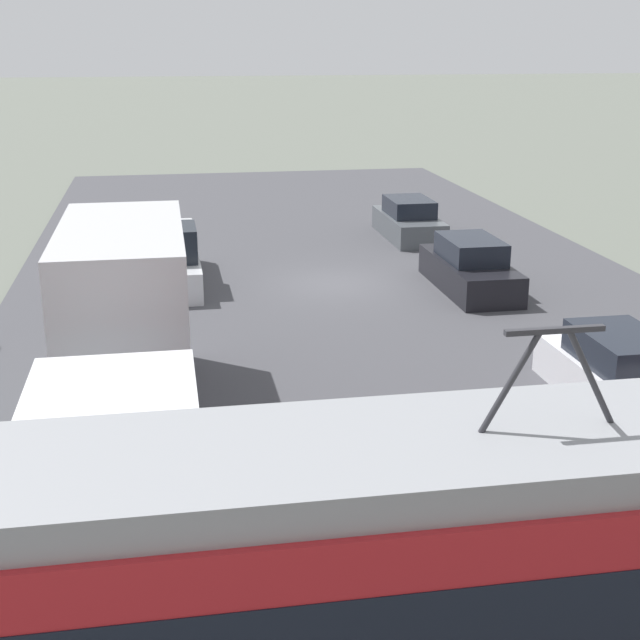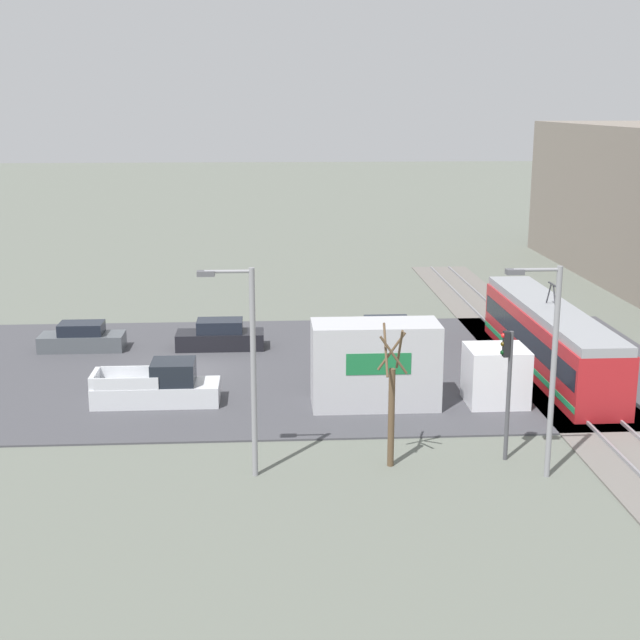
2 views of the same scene
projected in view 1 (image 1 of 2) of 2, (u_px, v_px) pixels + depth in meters
The scene contains 8 objects.
ground_plane at pixel (336, 286), 27.55m from camera, with size 320.00×320.00×0.00m, color #60665B.
road_surface at pixel (336, 285), 27.53m from camera, with size 19.73×48.72×0.08m.
light_rail_tram at pixel (535, 561), 10.13m from camera, with size 15.50×2.58×4.37m.
box_truck at pixel (124, 346), 16.75m from camera, with size 2.43×9.44×3.74m.
pickup_truck at pixel (167, 261), 27.34m from camera, with size 1.96×5.56×1.92m.
sedan_car_0 at pixel (470, 268), 26.72m from camera, with size 1.80×4.71×1.58m.
sedan_car_1 at pixel (409, 221), 33.71m from camera, with size 1.80×4.47×1.50m.
sedan_car_2 at pixel (619, 376), 18.20m from camera, with size 1.75×4.58×1.57m.
Camera 1 is at (5.08, 26.09, 7.34)m, focal length 50.00 mm.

